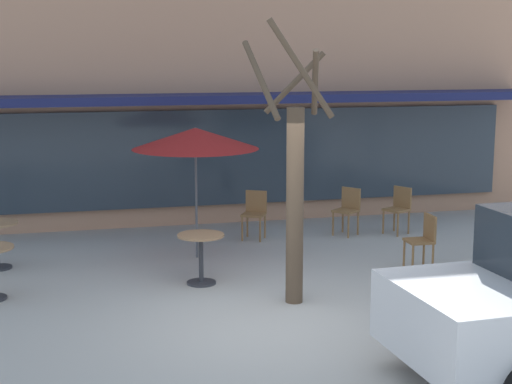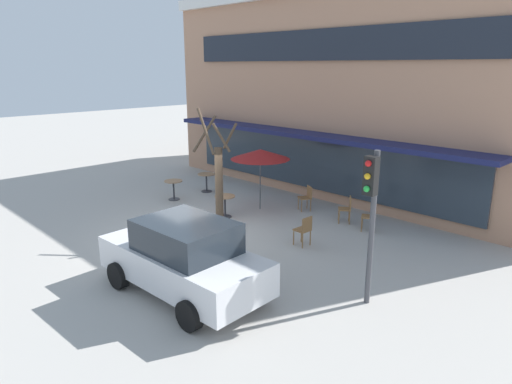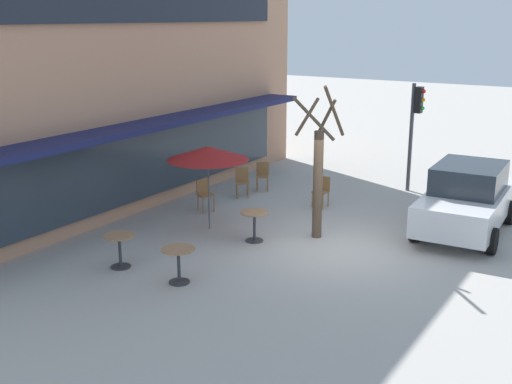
# 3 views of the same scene
# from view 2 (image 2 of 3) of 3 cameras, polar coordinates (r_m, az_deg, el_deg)

# --- Properties ---
(ground_plane) EXTENTS (80.00, 80.00, 0.00)m
(ground_plane) POSITION_cam_2_polar(r_m,az_deg,el_deg) (14.20, -8.24, -5.42)
(ground_plane) COLOR #ADA8A0
(building_facade) EXTENTS (16.36, 9.10, 8.00)m
(building_facade) POSITION_cam_2_polar(r_m,az_deg,el_deg) (20.76, 14.52, 12.18)
(building_facade) COLOR tan
(building_facade) RESTS_ON ground
(cafe_table_near_wall) EXTENTS (0.70, 0.70, 0.76)m
(cafe_table_near_wall) POSITION_cam_2_polar(r_m,az_deg,el_deg) (18.85, -6.22, 1.56)
(cafe_table_near_wall) COLOR #333338
(cafe_table_near_wall) RESTS_ON ground
(cafe_table_streetside) EXTENTS (0.70, 0.70, 0.76)m
(cafe_table_streetside) POSITION_cam_2_polar(r_m,az_deg,el_deg) (15.61, -3.90, -1.34)
(cafe_table_streetside) COLOR #333338
(cafe_table_streetside) RESTS_ON ground
(cafe_table_by_tree) EXTENTS (0.70, 0.70, 0.76)m
(cafe_table_by_tree) POSITION_cam_2_polar(r_m,az_deg,el_deg) (17.91, -10.27, 0.65)
(cafe_table_by_tree) COLOR #333338
(cafe_table_by_tree) RESTS_ON ground
(patio_umbrella_green_folded) EXTENTS (2.10, 2.10, 2.20)m
(patio_umbrella_green_folded) POSITION_cam_2_polar(r_m,az_deg,el_deg) (16.12, 0.54, 4.75)
(patio_umbrella_green_folded) COLOR #4C4C51
(patio_umbrella_green_folded) RESTS_ON ground
(cafe_chair_0) EXTENTS (0.54, 0.54, 0.89)m
(cafe_chair_0) POSITION_cam_2_polar(r_m,az_deg,el_deg) (14.71, 14.13, -2.82)
(cafe_chair_0) COLOR olive
(cafe_chair_0) RESTS_ON ground
(cafe_chair_1) EXTENTS (0.56, 0.56, 0.89)m
(cafe_chair_1) POSITION_cam_2_polar(r_m,az_deg,el_deg) (15.32, 11.29, -1.91)
(cafe_chair_1) COLOR olive
(cafe_chair_1) RESTS_ON ground
(cafe_chair_2) EXTENTS (0.41, 0.41, 0.89)m
(cafe_chair_2) POSITION_cam_2_polar(r_m,az_deg,el_deg) (13.18, 6.05, -4.58)
(cafe_chair_2) COLOR olive
(cafe_chair_2) RESTS_ON ground
(cafe_chair_3) EXTENTS (0.54, 0.54, 0.89)m
(cafe_chair_3) POSITION_cam_2_polar(r_m,az_deg,el_deg) (16.42, 6.35, -0.52)
(cafe_chair_3) COLOR olive
(cafe_chair_3) RESTS_ON ground
(parked_sedan) EXTENTS (4.28, 2.17, 1.76)m
(parked_sedan) POSITION_cam_2_polar(r_m,az_deg,el_deg) (10.47, -8.99, -8.09)
(parked_sedan) COLOR silver
(parked_sedan) RESTS_ON ground
(street_tree) EXTENTS (1.15, 1.15, 3.86)m
(street_tree) POSITION_cam_2_polar(r_m,az_deg,el_deg) (13.78, -4.73, 1.24)
(street_tree) COLOR brown
(street_tree) RESTS_ON ground
(traffic_light_pole) EXTENTS (0.26, 0.44, 3.40)m
(traffic_light_pole) POSITION_cam_2_polar(r_m,az_deg,el_deg) (9.68, 14.19, -1.42)
(traffic_light_pole) COLOR #47474C
(traffic_light_pole) RESTS_ON ground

